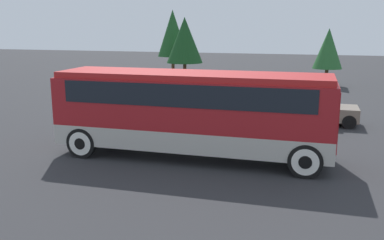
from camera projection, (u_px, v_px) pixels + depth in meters
ground_plane at (192, 157)px, 16.07m from camera, size 120.00×120.00×0.00m
tour_bus at (195, 107)px, 15.62m from camera, size 10.08×2.60×3.18m
parked_car_near at (195, 100)px, 24.08m from camera, size 4.36×1.83×1.47m
parked_car_mid at (312, 110)px, 21.47m from camera, size 4.36×1.79×1.38m
tree_left at (328, 49)px, 34.30m from camera, size 2.35×2.35×4.62m
tree_center at (185, 40)px, 35.01m from camera, size 2.99×2.99×5.50m
tree_right at (173, 33)px, 37.52m from camera, size 2.66×2.66×6.17m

